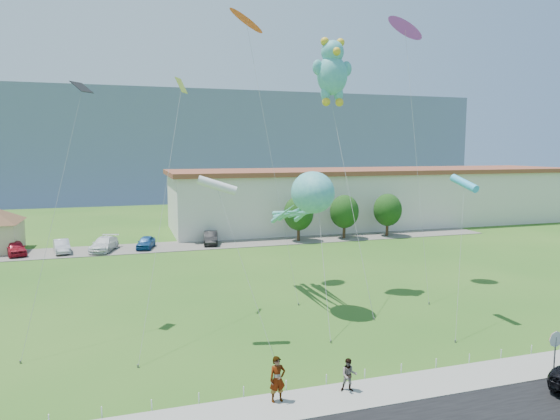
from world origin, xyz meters
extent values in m
plane|color=#275818|center=(0.00, 0.00, 0.00)|extent=(160.00, 160.00, 0.00)
cube|color=gray|center=(0.00, -2.75, 0.05)|extent=(80.00, 2.50, 0.10)
cube|color=#59544C|center=(0.00, 35.00, 0.03)|extent=(70.00, 6.00, 0.06)
cube|color=slate|center=(0.00, 120.00, 12.50)|extent=(160.00, 50.00, 25.00)
cube|color=beige|center=(26.00, 44.00, 3.80)|extent=(60.00, 14.00, 7.60)
cube|color=brown|center=(26.00, 44.00, 7.90)|extent=(61.00, 15.00, 0.60)
cylinder|color=slate|center=(9.50, -4.20, 1.10)|extent=(0.07, 0.07, 2.20)
cylinder|color=red|center=(9.50, -4.20, 2.10)|extent=(0.76, 0.04, 0.76)
cylinder|color=white|center=(9.50, -4.22, 2.10)|extent=(0.80, 0.02, 0.80)
cylinder|color=white|center=(-13.00, -1.30, 0.25)|extent=(0.05, 0.05, 0.50)
cylinder|color=white|center=(-11.00, -1.30, 0.25)|extent=(0.05, 0.05, 0.50)
cylinder|color=white|center=(-9.00, -1.30, 0.25)|extent=(0.05, 0.05, 0.50)
cylinder|color=white|center=(-7.00, -1.30, 0.25)|extent=(0.05, 0.05, 0.50)
cylinder|color=white|center=(-5.00, -1.30, 0.25)|extent=(0.05, 0.05, 0.50)
cylinder|color=white|center=(-3.00, -1.30, 0.25)|extent=(0.05, 0.05, 0.50)
cylinder|color=white|center=(-1.00, -1.30, 0.25)|extent=(0.05, 0.05, 0.50)
cylinder|color=white|center=(1.00, -1.30, 0.25)|extent=(0.05, 0.05, 0.50)
cylinder|color=white|center=(3.00, -1.30, 0.25)|extent=(0.05, 0.05, 0.50)
cylinder|color=white|center=(5.00, -1.30, 0.25)|extent=(0.05, 0.05, 0.50)
cylinder|color=white|center=(7.00, -1.30, 0.25)|extent=(0.05, 0.05, 0.50)
cylinder|color=white|center=(9.00, -1.30, 0.25)|extent=(0.05, 0.05, 0.50)
cylinder|color=white|center=(11.00, -1.30, 0.25)|extent=(0.05, 0.05, 0.50)
cylinder|color=#3F2B19|center=(10.00, 34.00, 1.10)|extent=(0.36, 0.36, 2.20)
ellipsoid|color=#14380F|center=(10.00, 34.00, 3.40)|extent=(3.60, 3.60, 4.14)
cylinder|color=#3F2B19|center=(16.00, 34.00, 1.10)|extent=(0.36, 0.36, 2.20)
ellipsoid|color=#14380F|center=(16.00, 34.00, 3.40)|extent=(3.60, 3.60, 4.14)
cylinder|color=#3F2B19|center=(22.00, 34.00, 1.10)|extent=(0.36, 0.36, 2.20)
ellipsoid|color=#14380F|center=(22.00, 34.00, 3.40)|extent=(3.60, 3.60, 4.14)
imported|color=gray|center=(-3.72, -2.28, 1.11)|extent=(0.77, 0.53, 2.01)
imported|color=gray|center=(-0.34, -2.36, 0.86)|extent=(0.89, 0.78, 1.52)
imported|color=#A31424|center=(-20.93, 35.08, 0.80)|extent=(2.94, 4.66, 1.48)
imported|color=#AFAFB6|center=(-16.48, 34.95, 0.76)|extent=(2.24, 4.43, 1.39)
imported|color=silver|center=(-12.20, 34.62, 0.80)|extent=(3.42, 5.51, 1.49)
imported|color=navy|center=(-7.79, 34.73, 0.73)|extent=(2.55, 4.22, 1.35)
imported|color=black|center=(-0.45, 35.13, 0.80)|extent=(2.27, 4.66, 1.47)
ellipsoid|color=teal|center=(2.21, 9.04, 8.18)|extent=(2.82, 3.66, 2.82)
sphere|color=white|center=(1.70, 7.94, 8.48)|extent=(0.44, 0.44, 0.44)
sphere|color=white|center=(2.71, 7.94, 8.48)|extent=(0.44, 0.44, 0.44)
cylinder|color=slate|center=(1.21, 3.37, 0.08)|extent=(0.10, 0.10, 0.16)
cylinder|color=gray|center=(1.71, 5.70, 3.77)|extent=(1.03, 4.70, 7.23)
ellipsoid|color=teal|center=(5.51, 13.74, 16.59)|extent=(2.36, 2.00, 2.95)
sphere|color=teal|center=(5.51, 13.74, 18.31)|extent=(1.72, 1.72, 1.72)
sphere|color=gold|center=(4.88, 13.74, 19.04)|extent=(0.63, 0.63, 0.63)
sphere|color=gold|center=(6.15, 13.74, 19.04)|extent=(0.63, 0.63, 0.63)
sphere|color=gold|center=(5.51, 13.01, 18.22)|extent=(0.63, 0.63, 0.63)
ellipsoid|color=teal|center=(4.34, 13.74, 17.13)|extent=(0.82, 0.58, 1.14)
ellipsoid|color=teal|center=(6.69, 13.74, 17.13)|extent=(0.82, 0.58, 1.14)
ellipsoid|color=teal|center=(4.97, 13.74, 15.23)|extent=(0.73, 0.63, 1.18)
ellipsoid|color=teal|center=(6.06, 13.74, 15.23)|extent=(0.73, 0.63, 1.18)
sphere|color=gold|center=(4.97, 13.55, 14.59)|extent=(0.63, 0.63, 0.63)
sphere|color=gold|center=(6.06, 13.55, 14.59)|extent=(0.63, 0.63, 0.63)
cylinder|color=slate|center=(5.41, 6.09, 0.08)|extent=(0.10, 0.10, 0.16)
cylinder|color=gray|center=(5.46, 9.91, 7.29)|extent=(0.13, 7.67, 14.26)
cube|color=black|center=(-12.06, 11.11, 14.78)|extent=(1.29, 1.29, 0.86)
cylinder|color=slate|center=(-15.27, 5.58, 0.08)|extent=(0.10, 0.10, 0.16)
cylinder|color=gray|center=(-13.66, 8.34, 7.37)|extent=(3.24, 5.56, 14.43)
cone|color=#AE36DB|center=(12.47, 15.11, 20.87)|extent=(1.80, 1.33, 1.33)
cylinder|color=slate|center=(10.74, 7.88, 0.08)|extent=(0.10, 0.10, 0.16)
cylinder|color=gray|center=(11.61, 11.49, 10.41)|extent=(1.76, 7.25, 20.52)
cube|color=#BBD231|center=(-5.94, 12.41, 15.28)|extent=(1.29, 1.29, 0.86)
cylinder|color=slate|center=(-9.45, 3.25, 0.08)|extent=(0.10, 0.10, 0.16)
cylinder|color=gray|center=(-7.69, 7.83, 7.62)|extent=(3.54, 9.18, 14.93)
cylinder|color=silver|center=(-4.80, 5.74, 9.02)|extent=(0.50, 2.25, 0.87)
cylinder|color=slate|center=(-2.71, 0.94, 0.08)|extent=(0.10, 0.10, 0.16)
cylinder|color=gray|center=(-3.76, 3.34, 4.49)|extent=(2.12, 4.82, 8.68)
cone|color=#F64D1B|center=(0.05, 18.60, 21.36)|extent=(1.80, 1.33, 1.33)
cylinder|color=slate|center=(1.74, 10.46, 0.08)|extent=(0.10, 0.10, 0.16)
cylinder|color=gray|center=(0.90, 14.53, 10.66)|extent=(1.72, 8.17, 21.01)
cylinder|color=#31ADE0|center=(11.04, 4.98, 8.87)|extent=(0.50, 2.25, 0.87)
cylinder|color=slate|center=(8.07, 1.28, 0.08)|extent=(0.10, 0.10, 0.16)
cylinder|color=gray|center=(9.55, 3.13, 4.42)|extent=(3.01, 3.73, 8.52)
camera|label=1|loc=(-9.72, -22.00, 11.03)|focal=32.00mm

